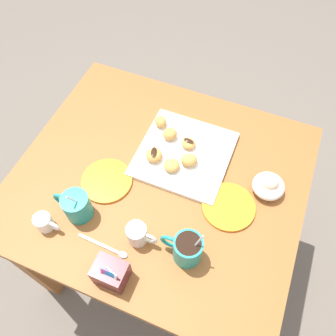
{
  "coord_description": "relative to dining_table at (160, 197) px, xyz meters",
  "views": [
    {
      "loc": [
        -0.24,
        0.52,
        1.73
      ],
      "look_at": [
        -0.02,
        -0.03,
        0.77
      ],
      "focal_mm": 36.36,
      "sensor_mm": 36.0,
      "label": 1
    }
  ],
  "objects": [
    {
      "name": "beignet_4",
      "position": [
        -0.08,
        -0.08,
        0.18
      ],
      "size": [
        0.07,
        0.07,
        0.04
      ],
      "primitive_type": "ellipsoid",
      "rotation": [
        0.0,
        0.0,
        0.5
      ],
      "color": "#D19347",
      "rests_on": "pastry_plate_square"
    },
    {
      "name": "saucer_orange_left",
      "position": [
        0.15,
        0.08,
        0.15
      ],
      "size": [
        0.17,
        0.17,
        0.01
      ],
      "primitive_type": "cylinder",
      "color": "orange",
      "rests_on": "dining_table"
    },
    {
      "name": "chocolate_sauce_pitcher",
      "position": [
        0.25,
        0.29,
        0.17
      ],
      "size": [
        0.09,
        0.05,
        0.06
      ],
      "color": "white",
      "rests_on": "dining_table"
    },
    {
      "name": "chocolate_drizzle_5",
      "position": [
        -0.05,
        -0.15,
        0.19
      ],
      "size": [
        0.04,
        0.02,
        0.0
      ],
      "primitive_type": "ellipsoid",
      "rotation": [
        0.0,
        0.0,
        3.04
      ],
      "color": "black",
      "rests_on": "beignet_5"
    },
    {
      "name": "ground_plane",
      "position": [
        0.0,
        0.0,
        -0.61
      ],
      "size": [
        8.0,
        8.0,
        0.0
      ],
      "primitive_type": "plane",
      "color": "#665B51"
    },
    {
      "name": "ice_cream_bowl",
      "position": [
        -0.34,
        -0.09,
        0.17
      ],
      "size": [
        0.1,
        0.1,
        0.08
      ],
      "color": "white",
      "rests_on": "dining_table"
    },
    {
      "name": "beignet_5",
      "position": [
        -0.05,
        -0.15,
        0.17
      ],
      "size": [
        0.07,
        0.07,
        0.03
      ],
      "primitive_type": "ellipsoid",
      "rotation": [
        0.0,
        0.0,
        2.64
      ],
      "color": "#D19347",
      "rests_on": "pastry_plate_square"
    },
    {
      "name": "beignet_2",
      "position": [
        0.08,
        -0.2,
        0.18
      ],
      "size": [
        0.06,
        0.06,
        0.04
      ],
      "primitive_type": "ellipsoid",
      "rotation": [
        0.0,
        0.0,
        3.79
      ],
      "color": "#D19347",
      "rests_on": "pastry_plate_square"
    },
    {
      "name": "pastry_plate_square",
      "position": [
        -0.05,
        -0.12,
        0.15
      ],
      "size": [
        0.31,
        0.31,
        0.02
      ],
      "primitive_type": "cube",
      "color": "white",
      "rests_on": "dining_table"
    },
    {
      "name": "chocolate_drizzle_3",
      "position": [
        0.04,
        -0.06,
        0.2
      ],
      "size": [
        0.03,
        0.04,
        0.0
      ],
      "primitive_type": "ellipsoid",
      "rotation": [
        0.0,
        0.0,
        1.88
      ],
      "color": "black",
      "rests_on": "beignet_3"
    },
    {
      "name": "sugar_caddy",
      "position": [
        -0.01,
        0.35,
        0.18
      ],
      "size": [
        0.09,
        0.07,
        0.11
      ],
      "color": "#561E23",
      "rests_on": "dining_table"
    },
    {
      "name": "coffee_mug_teal_left",
      "position": [
        -0.17,
        0.21,
        0.2
      ],
      "size": [
        0.12,
        0.08,
        0.15
      ],
      "color": "teal",
      "rests_on": "dining_table"
    },
    {
      "name": "dining_table",
      "position": [
        0.0,
        0.0,
        0.0
      ],
      "size": [
        0.95,
        0.84,
        0.75
      ],
      "color": "#935628",
      "rests_on": "ground_plane"
    },
    {
      "name": "beignet_1",
      "position": [
        -0.03,
        -0.04,
        0.17
      ],
      "size": [
        0.07,
        0.07,
        0.03
      ],
      "primitive_type": "ellipsoid",
      "rotation": [
        0.0,
        0.0,
        3.59
      ],
      "color": "#D19347",
      "rests_on": "pastry_plate_square"
    },
    {
      "name": "cream_pitcher_white",
      "position": [
        -0.03,
        0.22,
        0.18
      ],
      "size": [
        0.1,
        0.06,
        0.07
      ],
      "color": "white",
      "rests_on": "dining_table"
    },
    {
      "name": "loose_spoon_near_saucer",
      "position": [
        0.04,
        0.28,
        0.14
      ],
      "size": [
        0.16,
        0.02,
        0.01
      ],
      "color": "silver",
      "rests_on": "dining_table"
    },
    {
      "name": "beignet_3",
      "position": [
        0.04,
        -0.06,
        0.18
      ],
      "size": [
        0.06,
        0.06,
        0.04
      ],
      "primitive_type": "ellipsoid",
      "rotation": [
        0.0,
        0.0,
        1.44
      ],
      "color": "#D19347",
      "rests_on": "pastry_plate_square"
    },
    {
      "name": "saucer_orange_right",
      "position": [
        -0.25,
        0.02,
        0.15
      ],
      "size": [
        0.17,
        0.17,
        0.01
      ],
      "primitive_type": "cylinder",
      "color": "orange",
      "rests_on": "dining_table"
    },
    {
      "name": "beignet_0",
      "position": [
        0.03,
        -0.16,
        0.18
      ],
      "size": [
        0.07,
        0.07,
        0.04
      ],
      "primitive_type": "ellipsoid",
      "rotation": [
        0.0,
        0.0,
        0.76
      ],
      "color": "#D19347",
      "rests_on": "pastry_plate_square"
    },
    {
      "name": "coffee_mug_teal_right",
      "position": [
        0.18,
        0.21,
        0.19
      ],
      "size": [
        0.12,
        0.08,
        0.14
      ],
      "color": "teal",
      "rests_on": "dining_table"
    }
  ]
}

